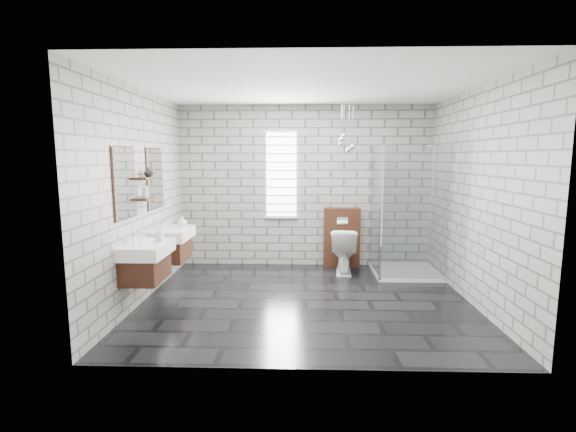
{
  "coord_description": "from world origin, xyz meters",
  "views": [
    {
      "loc": [
        -0.06,
        -5.23,
        1.85
      ],
      "look_at": [
        -0.24,
        0.35,
        1.05
      ],
      "focal_mm": 26.0,
      "sensor_mm": 36.0,
      "label": 1
    }
  ],
  "objects_px": {
    "shower_enclosure": "(401,244)",
    "vanity_left": "(143,251)",
    "vanity_right": "(170,235)",
    "toilet": "(344,250)",
    "cistern_panel": "(342,237)"
  },
  "relations": [
    {
      "from": "shower_enclosure",
      "to": "toilet",
      "type": "bearing_deg",
      "value": 170.28
    },
    {
      "from": "vanity_left",
      "to": "toilet",
      "type": "distance_m",
      "value": 3.16
    },
    {
      "from": "vanity_left",
      "to": "toilet",
      "type": "height_order",
      "value": "vanity_left"
    },
    {
      "from": "vanity_right",
      "to": "vanity_left",
      "type": "bearing_deg",
      "value": -90.0
    },
    {
      "from": "toilet",
      "to": "vanity_right",
      "type": "bearing_deg",
      "value": 23.94
    },
    {
      "from": "vanity_right",
      "to": "shower_enclosure",
      "type": "relative_size",
      "value": 0.77
    },
    {
      "from": "shower_enclosure",
      "to": "vanity_left",
      "type": "bearing_deg",
      "value": -153.39
    },
    {
      "from": "vanity_left",
      "to": "shower_enclosure",
      "type": "xyz_separation_m",
      "value": [
        3.41,
        1.71,
        -0.25
      ]
    },
    {
      "from": "cistern_panel",
      "to": "toilet",
      "type": "height_order",
      "value": "cistern_panel"
    },
    {
      "from": "vanity_left",
      "to": "vanity_right",
      "type": "height_order",
      "value": "same"
    },
    {
      "from": "shower_enclosure",
      "to": "vanity_right",
      "type": "bearing_deg",
      "value": -168.14
    },
    {
      "from": "shower_enclosure",
      "to": "toilet",
      "type": "relative_size",
      "value": 2.81
    },
    {
      "from": "cistern_panel",
      "to": "shower_enclosure",
      "type": "height_order",
      "value": "shower_enclosure"
    },
    {
      "from": "vanity_left",
      "to": "cistern_panel",
      "type": "bearing_deg",
      "value": 41.34
    },
    {
      "from": "cistern_panel",
      "to": "toilet",
      "type": "relative_size",
      "value": 1.38
    }
  ]
}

